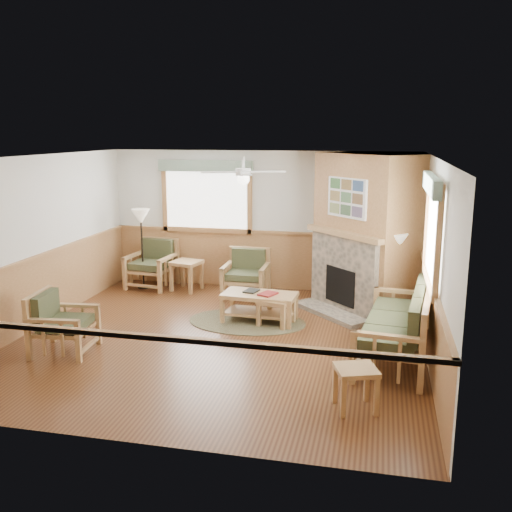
% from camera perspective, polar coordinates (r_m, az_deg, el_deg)
% --- Properties ---
extents(floor, '(6.00, 6.00, 0.01)m').
position_cam_1_polar(floor, '(8.68, -3.62, -8.32)').
color(floor, '#562F17').
rests_on(floor, ground).
extents(ceiling, '(6.00, 6.00, 0.01)m').
position_cam_1_polar(ceiling, '(8.13, -3.88, 9.82)').
color(ceiling, white).
rests_on(ceiling, floor).
extents(wall_back, '(6.00, 0.02, 2.70)m').
position_cam_1_polar(wall_back, '(11.16, 0.55, 3.57)').
color(wall_back, white).
rests_on(wall_back, floor).
extents(wall_front, '(6.00, 0.02, 2.70)m').
position_cam_1_polar(wall_front, '(5.58, -12.40, -5.76)').
color(wall_front, white).
rests_on(wall_front, floor).
extents(wall_left, '(0.02, 6.00, 2.70)m').
position_cam_1_polar(wall_left, '(9.57, -21.27, 1.24)').
color(wall_left, white).
rests_on(wall_left, floor).
extents(wall_right, '(0.02, 6.00, 2.70)m').
position_cam_1_polar(wall_right, '(8.01, 17.34, -0.51)').
color(wall_right, white).
rests_on(wall_right, floor).
extents(wainscot, '(6.00, 6.00, 1.10)m').
position_cam_1_polar(wainscot, '(8.50, -3.67, -4.82)').
color(wainscot, '#A67343').
rests_on(wainscot, floor).
extents(fireplace, '(3.11, 3.11, 2.70)m').
position_cam_1_polar(fireplace, '(9.99, 10.99, 2.30)').
color(fireplace, '#A67343').
rests_on(fireplace, floor).
extents(window_back, '(1.90, 0.16, 1.50)m').
position_cam_1_polar(window_back, '(11.28, -5.03, 9.64)').
color(window_back, white).
rests_on(window_back, wall_back).
extents(window_right, '(0.16, 1.90, 1.50)m').
position_cam_1_polar(window_right, '(7.64, 17.72, 7.83)').
color(window_right, white).
rests_on(window_right, wall_right).
extents(ceiling_fan, '(1.59, 1.59, 0.36)m').
position_cam_1_polar(ceiling_fan, '(8.34, -1.28, 9.63)').
color(ceiling_fan, white).
rests_on(ceiling_fan, ceiling).
extents(sofa, '(2.24, 1.13, 0.99)m').
position_cam_1_polar(sofa, '(8.06, 13.83, -6.53)').
color(sofa, '#AB8150').
rests_on(sofa, floor).
extents(armchair_back_left, '(0.92, 0.92, 0.94)m').
position_cam_1_polar(armchair_back_left, '(11.54, -10.42, -0.80)').
color(armchair_back_left, '#AB8150').
rests_on(armchair_back_left, floor).
extents(armchair_back_right, '(0.80, 0.80, 0.89)m').
position_cam_1_polar(armchair_back_right, '(10.65, -1.03, -1.83)').
color(armchair_back_right, '#AB8150').
rests_on(armchair_back_right, floor).
extents(armchair_left, '(0.85, 0.85, 0.87)m').
position_cam_1_polar(armchair_left, '(8.48, -18.67, -6.34)').
color(armchair_left, '#AB8150').
rests_on(armchair_left, floor).
extents(coffee_table, '(1.23, 0.67, 0.48)m').
position_cam_1_polar(coffee_table, '(9.36, 0.34, -5.16)').
color(coffee_table, '#AB8150').
rests_on(coffee_table, floor).
extents(end_table_chairs, '(0.63, 0.61, 0.59)m').
position_cam_1_polar(end_table_chairs, '(11.24, -6.95, -1.96)').
color(end_table_chairs, '#AB8150').
rests_on(end_table_chairs, floor).
extents(end_table_sofa, '(0.56, 0.55, 0.50)m').
position_cam_1_polar(end_table_sofa, '(6.63, 9.92, -12.91)').
color(end_table_sofa, '#AB8150').
rests_on(end_table_sofa, floor).
extents(footstool, '(0.61, 0.61, 0.44)m').
position_cam_1_polar(footstool, '(9.22, 2.03, -5.57)').
color(footstool, '#AB8150').
rests_on(footstool, floor).
extents(braided_rug, '(2.16, 2.16, 0.01)m').
position_cam_1_polar(braided_rug, '(9.40, -0.90, -6.57)').
color(braided_rug, brown).
rests_on(braided_rug, floor).
extents(floor_lamp_left, '(0.38, 0.38, 1.59)m').
position_cam_1_polar(floor_lamp_left, '(11.46, -11.31, 0.73)').
color(floor_lamp_left, black).
rests_on(floor_lamp_left, floor).
extents(floor_lamp_right, '(0.43, 0.43, 1.48)m').
position_cam_1_polar(floor_lamp_right, '(9.46, 13.74, -2.18)').
color(floor_lamp_right, black).
rests_on(floor_lamp_right, floor).
extents(book_red, '(0.32, 0.36, 0.03)m').
position_cam_1_polar(book_red, '(9.20, 1.19, -3.72)').
color(book_red, maroon).
rests_on(book_red, coffee_table).
extents(book_dark, '(0.25, 0.31, 0.02)m').
position_cam_1_polar(book_dark, '(9.38, -0.47, -3.44)').
color(book_dark, black).
rests_on(book_dark, coffee_table).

